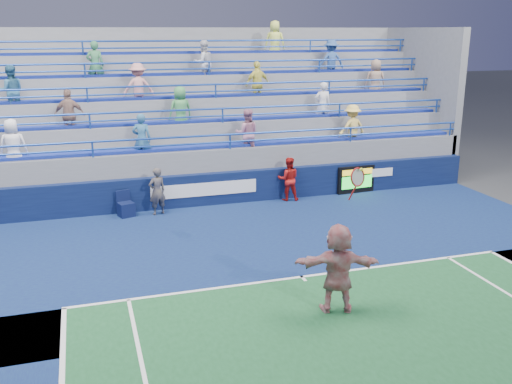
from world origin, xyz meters
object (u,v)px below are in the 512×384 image
object	(u,v)px
tennis_player	(338,268)
ball_girl	(288,179)
judge_chair	(126,208)
line_judge	(157,191)
serve_speed_board	(356,179)

from	to	relation	value
tennis_player	ball_girl	xyz separation A→B (m)	(1.86, 7.97, -0.20)
judge_chair	line_judge	bearing A→B (deg)	-6.65
line_judge	tennis_player	bearing A→B (deg)	90.94
serve_speed_board	tennis_player	world-z (taller)	tennis_player
tennis_player	line_judge	distance (m)	8.17
tennis_player	ball_girl	size ratio (longest dim) A/B	2.02
tennis_player	ball_girl	world-z (taller)	tennis_player
serve_speed_board	ball_girl	distance (m)	2.69
tennis_player	judge_chair	bearing A→B (deg)	115.43
judge_chair	line_judge	world-z (taller)	line_judge
ball_girl	line_judge	bearing A→B (deg)	17.18
judge_chair	tennis_player	world-z (taller)	tennis_player
judge_chair	tennis_player	distance (m)	8.68
judge_chair	ball_girl	xyz separation A→B (m)	(5.57, 0.15, 0.50)
judge_chair	serve_speed_board	bearing A→B (deg)	2.11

